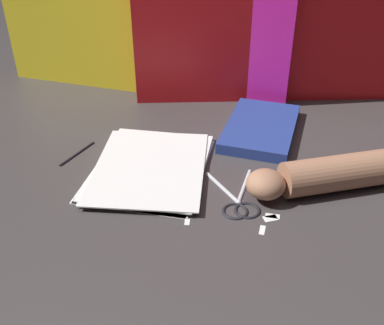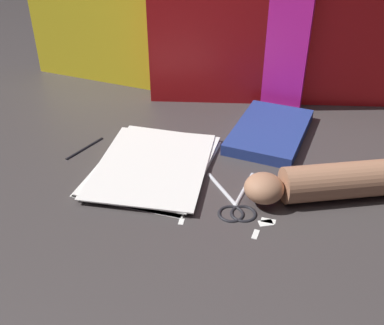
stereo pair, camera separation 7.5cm
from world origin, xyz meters
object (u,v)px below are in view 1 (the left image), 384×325
object	(u,v)px
book_closed	(261,128)
paper_stack	(150,167)
hand_forearm	(326,175)
scissors	(239,201)

from	to	relation	value
book_closed	paper_stack	bearing A→B (deg)	-137.77
hand_forearm	book_closed	bearing A→B (deg)	121.59
paper_stack	book_closed	distance (m)	0.33
paper_stack	book_closed	bearing A→B (deg)	42.23
scissors	hand_forearm	distance (m)	0.20
paper_stack	scissors	size ratio (longest dim) A/B	1.86
book_closed	scissors	bearing A→B (deg)	-95.81
paper_stack	book_closed	size ratio (longest dim) A/B	1.15
paper_stack	hand_forearm	world-z (taller)	hand_forearm
paper_stack	scissors	bearing A→B (deg)	-22.94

